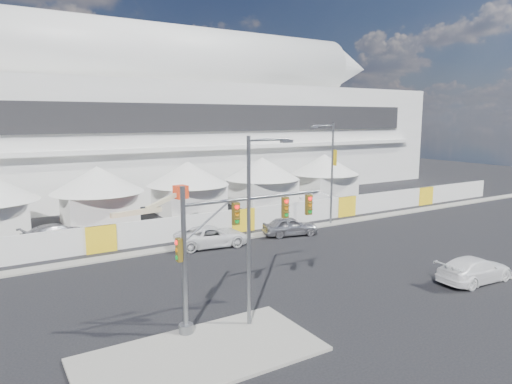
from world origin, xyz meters
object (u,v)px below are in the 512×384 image
sedan_silver (290,226)px  lot_car_b (371,201)px  pickup_curb (212,236)px  pickup_near (475,270)px  lot_car_c (57,234)px  lot_car_a (320,199)px  boom_lift (131,228)px  streetlight_curb (330,167)px  streetlight_median (253,218)px  traffic_mast (220,248)px

sedan_silver → lot_car_b: 16.25m
pickup_curb → pickup_near: pickup_curb is taller
lot_car_c → pickup_near: bearing=-153.9°
pickup_curb → lot_car_a: 19.73m
pickup_near → boom_lift: 24.99m
lot_car_a → streetlight_curb: 10.44m
pickup_near → lot_car_b: size_ratio=1.39×
lot_car_a → lot_car_b: bearing=-97.8°
lot_car_a → lot_car_c: bearing=121.2°
lot_car_b → streetlight_median: size_ratio=0.43×
pickup_near → boom_lift: bearing=39.1°
lot_car_c → boom_lift: bearing=-131.0°
lot_car_b → streetlight_curb: size_ratio=0.41×
lot_car_b → streetlight_median: bearing=101.6°
lot_car_c → sedan_silver: bearing=-129.8°
pickup_curb → pickup_near: 18.27m
pickup_near → sedan_silver: bearing=13.8°
lot_car_b → boom_lift: boom_lift is taller
sedan_silver → lot_car_b: sedan_silver is taller
traffic_mast → streetlight_curb: bearing=36.7°
lot_car_a → streetlight_median: size_ratio=0.54×
streetlight_median → streetlight_curb: (16.76, 14.20, 0.17)m
lot_car_c → traffic_mast: traffic_mast is taller
pickup_curb → pickup_near: size_ratio=1.09×
pickup_curb → boom_lift: boom_lift is taller
pickup_curb → lot_car_c: size_ratio=1.06×
pickup_curb → streetlight_median: size_ratio=0.65×
pickup_curb → boom_lift: size_ratio=0.70×
pickup_near → lot_car_a: (7.60, 23.84, 0.03)m
streetlight_curb → traffic_mast: bearing=-143.3°
pickup_curb → traffic_mast: (-5.66, -12.59, 3.06)m
lot_car_c → streetlight_median: streetlight_median is taller
pickup_curb → lot_car_a: bearing=-55.9°
lot_car_b → lot_car_c: 32.38m
pickup_curb → lot_car_c: (-10.04, 7.19, -0.01)m
lot_car_b → boom_lift: (-27.16, -0.57, 0.45)m
pickup_curb → lot_car_b: bearing=-68.4°
lot_car_c → lot_car_a: bearing=-102.9°
lot_car_a → traffic_mast: 31.75m
traffic_mast → boom_lift: 17.60m
sedan_silver → streetlight_median: streetlight_median is taller
lot_car_b → traffic_mast: traffic_mast is taller
traffic_mast → streetlight_curb: (18.12, 13.50, 1.54)m
sedan_silver → traffic_mast: traffic_mast is taller
streetlight_curb → boom_lift: size_ratio=1.14×
pickup_near → lot_car_a: 25.02m
pickup_curb → lot_car_b: (22.29, 5.35, -0.15)m
pickup_near → lot_car_a: size_ratio=1.10×
pickup_near → boom_lift: boom_lift is taller
sedan_silver → pickup_curb: 7.10m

